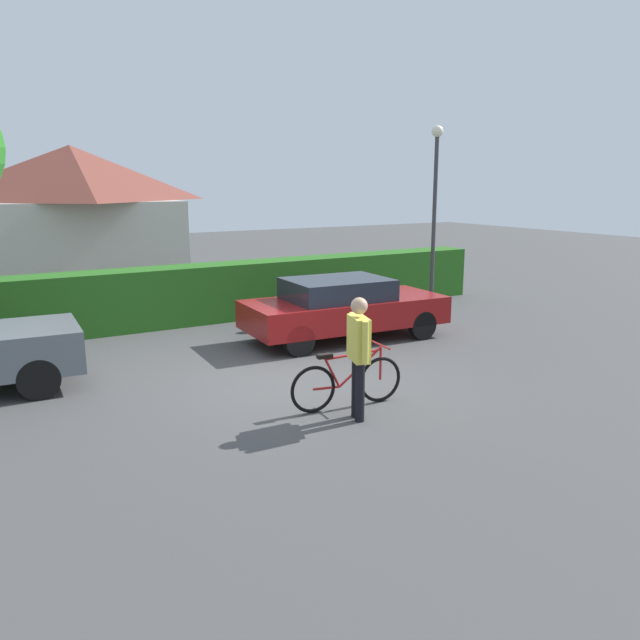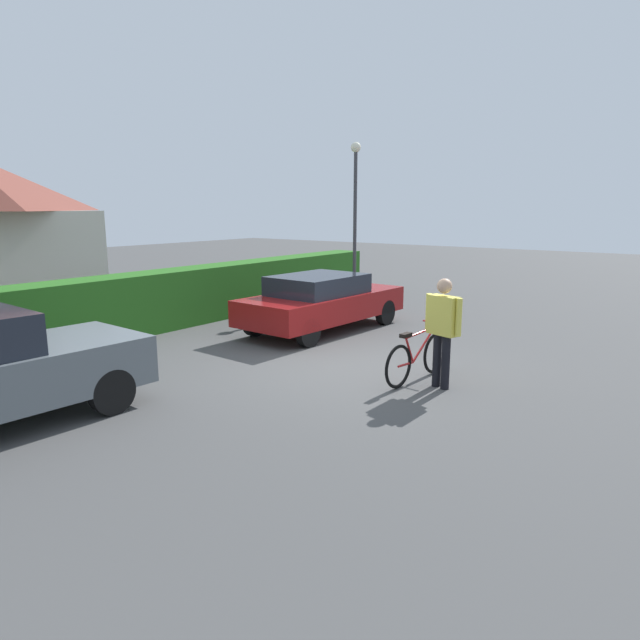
% 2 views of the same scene
% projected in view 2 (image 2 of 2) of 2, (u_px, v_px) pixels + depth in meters
% --- Properties ---
extents(ground_plane, '(60.00, 60.00, 0.00)m').
position_uv_depth(ground_plane, '(345.00, 367.00, 9.80)').
color(ground_plane, '#464646').
extents(hedge_row, '(15.82, 0.90, 1.31)m').
position_uv_depth(hedge_row, '(155.00, 301.00, 12.65)').
color(hedge_row, '#27611C').
rests_on(hedge_row, ground).
extents(parked_car_far, '(4.21, 1.92, 1.27)m').
position_uv_depth(parked_car_far, '(322.00, 301.00, 12.57)').
color(parked_car_far, maroon).
rests_on(parked_car_far, ground).
extents(bicycle, '(1.76, 0.50, 0.88)m').
position_uv_depth(bicycle, '(417.00, 357.00, 8.97)').
color(bicycle, black).
rests_on(bicycle, ground).
extents(person_rider, '(0.34, 0.65, 1.69)m').
position_uv_depth(person_rider, '(443.00, 324.00, 8.48)').
color(person_rider, black).
rests_on(person_rider, ground).
extents(street_lamp, '(0.28, 0.28, 4.49)m').
position_uv_depth(street_lamp, '(355.00, 202.00, 15.75)').
color(street_lamp, '#38383D').
rests_on(street_lamp, ground).
extents(fire_hydrant, '(0.20, 0.20, 0.81)m').
position_uv_depth(fire_hydrant, '(280.00, 305.00, 13.53)').
color(fire_hydrant, red).
rests_on(fire_hydrant, ground).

